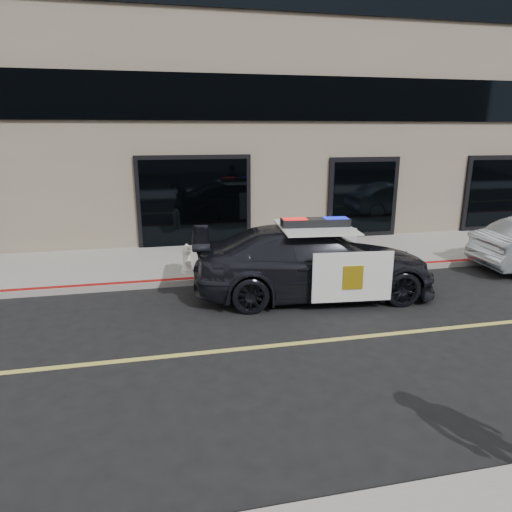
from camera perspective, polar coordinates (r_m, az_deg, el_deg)
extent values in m
plane|color=black|center=(8.06, 4.36, -10.93)|extent=(120.00, 120.00, 0.00)
cube|color=gray|center=(12.82, -2.33, -0.41)|extent=(60.00, 3.50, 0.15)
cube|color=#756856|center=(17.70, -5.81, 23.24)|extent=(60.00, 7.00, 12.00)
imported|color=black|center=(10.16, 7.25, -0.69)|extent=(3.14, 5.72, 1.54)
cube|color=white|center=(9.30, 11.98, -2.60)|extent=(1.64, 0.19, 1.03)
cube|color=white|center=(11.33, 8.41, 0.82)|extent=(1.64, 0.19, 1.03)
cube|color=white|center=(9.97, 7.40, 3.65)|extent=(1.71, 1.99, 0.03)
cube|color=gold|center=(9.27, 12.04, -2.66)|extent=(0.41, 0.05, 0.49)
cube|color=black|center=(9.96, 7.42, 4.16)|extent=(1.51, 0.52, 0.18)
cube|color=red|center=(9.85, 4.87, 4.19)|extent=(0.54, 0.38, 0.17)
cube|color=#0C19CC|center=(10.08, 9.91, 4.26)|extent=(0.54, 0.38, 0.17)
cylinder|color=white|center=(11.58, -8.54, -1.75)|extent=(0.32, 0.32, 0.07)
cylinder|color=white|center=(11.50, -8.59, -0.52)|extent=(0.23, 0.23, 0.45)
cylinder|color=white|center=(11.44, -8.63, 0.64)|extent=(0.28, 0.28, 0.05)
sphere|color=white|center=(11.43, -8.64, 0.90)|extent=(0.21, 0.21, 0.21)
cylinder|color=white|center=(11.41, -8.66, 1.33)|extent=(0.06, 0.06, 0.06)
cylinder|color=white|center=(11.63, -8.65, -0.03)|extent=(0.12, 0.11, 0.12)
cylinder|color=white|center=(11.34, -8.54, -0.42)|extent=(0.12, 0.11, 0.12)
cylinder|color=white|center=(11.33, -8.52, -0.76)|extent=(0.15, 0.12, 0.15)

